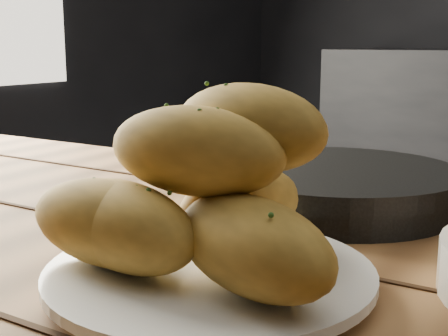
% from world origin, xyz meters
% --- Properties ---
extents(plate, '(0.25, 0.25, 0.02)m').
position_xyz_m(plate, '(-0.65, -0.55, 0.76)').
color(plate, white).
rests_on(plate, table).
extents(bread_rolls, '(0.27, 0.22, 0.14)m').
position_xyz_m(bread_rolls, '(-0.66, -0.55, 0.82)').
color(bread_rolls, gold).
rests_on(bread_rolls, plate).
extents(skillet, '(0.41, 0.28, 0.05)m').
position_xyz_m(skillet, '(-0.66, -0.27, 0.77)').
color(skillet, black).
rests_on(skillet, table).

